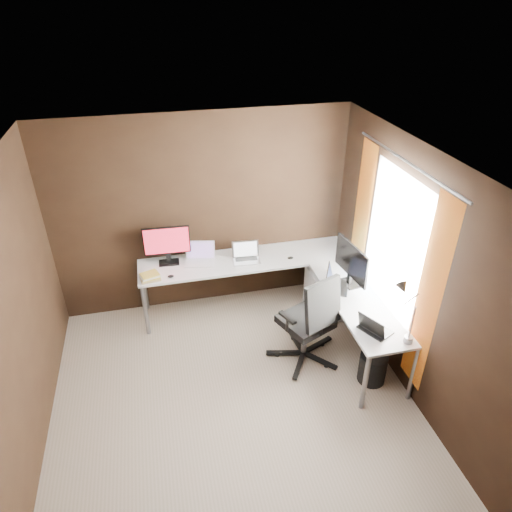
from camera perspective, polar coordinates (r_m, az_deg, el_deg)
The scene contains 15 objects.
room at distance 4.19m, azimuth 1.10°, elevation -4.17°, with size 3.60×3.60×2.50m.
desk at distance 5.41m, azimuth 3.64°, elevation -2.84°, with size 2.65×2.25×0.73m.
drawer_pedestal at distance 5.88m, azimuth 8.71°, elevation -4.55°, with size 0.42×0.50×0.60m, color white.
monitor_left at distance 5.57m, azimuth -11.08°, elevation 1.59°, with size 0.56×0.17×0.49m.
monitor_right at distance 5.17m, azimuth 11.84°, elevation -0.79°, with size 0.18×0.63×0.51m.
laptop_white at distance 5.65m, azimuth -7.00°, elevation -0.18°, with size 0.41×0.33×0.24m.
laptop_silver at distance 5.64m, azimuth -1.26°, elevation -0.01°, with size 0.35×0.26×0.22m.
laptop_black_big at distance 5.22m, azimuth 9.76°, elevation -3.36°, with size 0.37×0.42×0.23m.
laptop_black_small at distance 4.68m, azimuth 14.49°, elevation -8.70°, with size 0.33×0.37×0.21m.
book_stack at distance 5.42m, azimuth -13.12°, elevation -2.51°, with size 0.25×0.22×0.07m.
mouse_left at distance 5.41m, azimuth -10.59°, elevation -2.51°, with size 0.07×0.05×0.03m, color black.
mouse_corner at distance 5.69m, azimuth 4.33°, elevation -0.23°, with size 0.08×0.05×0.03m, color black.
desk_lamp at distance 4.44m, azimuth 18.16°, elevation -5.82°, with size 0.20×0.24×0.65m.
office_chair at distance 5.16m, azimuth 6.43°, elevation -9.80°, with size 0.64×0.68×1.14m.
wastebasket at distance 5.15m, azimuth 14.35°, elevation -13.38°, with size 0.29×0.29×0.34m, color black.
Camera 1 is at (-0.52, -3.24, 3.70)m, focal length 32.00 mm.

